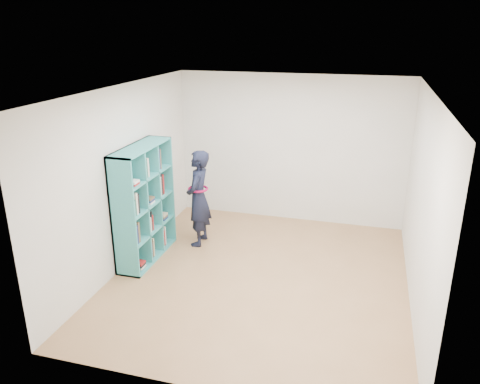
# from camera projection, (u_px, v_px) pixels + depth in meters

# --- Properties ---
(floor) EXTENTS (4.50, 4.50, 0.00)m
(floor) POSITION_uv_depth(u_px,v_px,m) (260.00, 277.00, 6.59)
(floor) COLOR #946B43
(floor) RESTS_ON ground
(ceiling) EXTENTS (4.50, 4.50, 0.00)m
(ceiling) POSITION_uv_depth(u_px,v_px,m) (263.00, 90.00, 5.71)
(ceiling) COLOR white
(ceiling) RESTS_ON wall_back
(wall_left) EXTENTS (0.02, 4.50, 2.60)m
(wall_left) POSITION_uv_depth(u_px,v_px,m) (124.00, 178.00, 6.66)
(wall_left) COLOR beige
(wall_left) RESTS_ON floor
(wall_right) EXTENTS (0.02, 4.50, 2.60)m
(wall_right) POSITION_uv_depth(u_px,v_px,m) (422.00, 205.00, 5.64)
(wall_right) COLOR beige
(wall_right) RESTS_ON floor
(wall_back) EXTENTS (4.00, 0.02, 2.60)m
(wall_back) POSITION_uv_depth(u_px,v_px,m) (290.00, 149.00, 8.19)
(wall_back) COLOR beige
(wall_back) RESTS_ON floor
(wall_front) EXTENTS (4.00, 0.02, 2.60)m
(wall_front) POSITION_uv_depth(u_px,v_px,m) (203.00, 273.00, 4.11)
(wall_front) COLOR beige
(wall_front) RESTS_ON floor
(bookshelf) EXTENTS (0.38, 1.31, 1.74)m
(bookshelf) POSITION_uv_depth(u_px,v_px,m) (142.00, 206.00, 6.90)
(bookshelf) COLOR teal
(bookshelf) RESTS_ON floor
(person) EXTENTS (0.40, 0.59, 1.55)m
(person) POSITION_uv_depth(u_px,v_px,m) (198.00, 198.00, 7.37)
(person) COLOR black
(person) RESTS_ON floor
(smartphone) EXTENTS (0.01, 0.11, 0.13)m
(smartphone) POSITION_uv_depth(u_px,v_px,m) (190.00, 190.00, 7.45)
(smartphone) COLOR silver
(smartphone) RESTS_ON person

